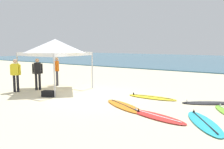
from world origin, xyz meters
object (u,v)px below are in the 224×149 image
(person_black, at_px, (38,72))
(surfboard_black, at_px, (208,103))
(surfboard_cyan, at_px, (204,123))
(person_yellow, at_px, (16,73))
(canopy_tent, at_px, (55,46))
(surfboard_red, at_px, (156,116))
(surfboard_yellow, at_px, (152,97))
(gear_bag_near_tent, at_px, (49,94))
(surfboard_orange, at_px, (124,106))
(person_orange, at_px, (57,69))

(person_black, bearing_deg, surfboard_black, 13.12)
(surfboard_cyan, xyz_separation_m, person_yellow, (-9.31, -0.22, 0.95))
(canopy_tent, xyz_separation_m, surfboard_red, (6.59, -1.64, -2.35))
(canopy_tent, relative_size, person_yellow, 1.71)
(surfboard_yellow, bearing_deg, surfboard_cyan, -40.05)
(person_black, relative_size, person_yellow, 1.00)
(canopy_tent, relative_size, person_black, 1.71)
(canopy_tent, xyz_separation_m, surfboard_cyan, (8.09, -1.43, -2.35))
(surfboard_cyan, bearing_deg, surfboard_black, 99.32)
(surfboard_yellow, distance_m, person_black, 6.28)
(surfboard_yellow, bearing_deg, person_yellow, -158.03)
(gear_bag_near_tent, bearing_deg, surfboard_red, -1.66)
(surfboard_yellow, distance_m, surfboard_red, 2.93)
(canopy_tent, bearing_deg, person_black, -139.97)
(surfboard_red, bearing_deg, surfboard_orange, 160.69)
(canopy_tent, height_order, gear_bag_near_tent, canopy_tent)
(surfboard_black, distance_m, surfboard_orange, 3.58)
(person_black, bearing_deg, surfboard_cyan, -5.16)
(person_orange, bearing_deg, surfboard_orange, -18.83)
(surfboard_yellow, relative_size, surfboard_cyan, 0.95)
(surfboard_yellow, height_order, gear_bag_near_tent, gear_bag_near_tent)
(surfboard_orange, xyz_separation_m, person_yellow, (-6.22, -0.57, 0.95))
(gear_bag_near_tent, bearing_deg, surfboard_orange, 5.78)
(surfboard_red, bearing_deg, surfboard_black, 70.48)
(gear_bag_near_tent, bearing_deg, surfboard_cyan, 0.42)
(person_orange, height_order, gear_bag_near_tent, person_orange)
(surfboard_yellow, relative_size, person_black, 1.36)
(surfboard_black, bearing_deg, person_yellow, -161.45)
(gear_bag_near_tent, bearing_deg, person_black, 154.86)
(canopy_tent, height_order, surfboard_yellow, canopy_tent)
(surfboard_yellow, xyz_separation_m, person_orange, (-6.19, -0.02, 0.95))
(surfboard_red, distance_m, person_yellow, 7.87)
(person_orange, bearing_deg, person_yellow, -96.19)
(surfboard_cyan, distance_m, person_yellow, 9.37)
(surfboard_black, relative_size, surfboard_cyan, 0.88)
(surfboard_yellow, xyz_separation_m, person_yellow, (-6.47, -2.61, 0.95))
(canopy_tent, bearing_deg, gear_bag_near_tent, -54.53)
(surfboard_orange, height_order, person_orange, person_orange)
(surfboard_cyan, distance_m, person_orange, 9.39)
(surfboard_black, distance_m, gear_bag_near_tent, 7.16)
(surfboard_red, distance_m, person_orange, 8.02)
(surfboard_cyan, bearing_deg, person_yellow, -178.66)
(person_black, bearing_deg, surfboard_red, -7.84)
(surfboard_red, xyz_separation_m, person_black, (-7.34, 1.01, 0.95))
(canopy_tent, relative_size, surfboard_red, 1.22)
(surfboard_yellow, bearing_deg, surfboard_orange, -97.04)
(canopy_tent, relative_size, surfboard_yellow, 1.25)
(surfboard_black, xyz_separation_m, person_orange, (-8.58, -0.39, 0.95))
(surfboard_black, height_order, surfboard_cyan, same)
(canopy_tent, distance_m, surfboard_cyan, 8.55)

